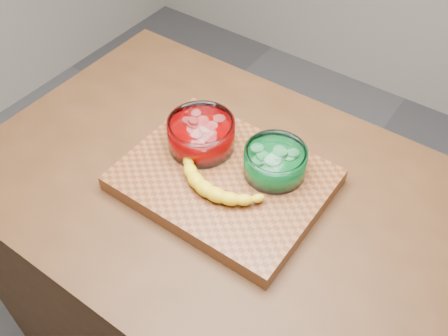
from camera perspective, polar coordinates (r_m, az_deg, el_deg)
The scene contains 5 objects.
counter at distance 1.53m, azimuth -0.00°, elevation -13.12°, with size 1.20×0.80×0.90m, color #472A15.
cutting_board at distance 1.15m, azimuth -0.00°, elevation -1.36°, with size 0.45×0.35×0.04m, color brown.
bowl_red at distance 1.17m, azimuth -2.61°, elevation 3.86°, with size 0.16×0.16×0.07m.
bowl_green at distance 1.12m, azimuth 5.85°, elevation 0.71°, with size 0.14×0.14×0.07m.
banana at distance 1.10m, azimuth -0.84°, elevation -1.40°, with size 0.26×0.13×0.04m, color gold, non-canonical shape.
Camera 1 is at (0.44, -0.62, 1.78)m, focal length 40.00 mm.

